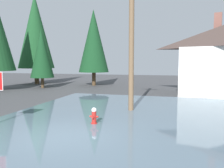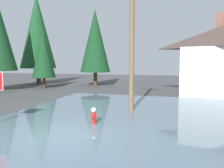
% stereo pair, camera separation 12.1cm
% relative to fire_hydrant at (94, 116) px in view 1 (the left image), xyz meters
% --- Properties ---
extents(ground_plane, '(80.00, 80.00, 0.10)m').
position_rel_fire_hydrant_xyz_m(ground_plane, '(-0.45, -1.84, -0.42)').
color(ground_plane, '#424244').
extents(flood_puddle, '(11.64, 13.13, 0.06)m').
position_rel_fire_hydrant_xyz_m(flood_puddle, '(1.05, 2.01, -0.34)').
color(flood_puddle, slate).
rests_on(flood_puddle, ground).
extents(lane_stop_bar, '(3.28, 0.57, 0.01)m').
position_rel_fire_hydrant_xyz_m(lane_stop_bar, '(0.30, -3.46, -0.37)').
color(lane_stop_bar, silver).
rests_on(lane_stop_bar, ground).
extents(fire_hydrant, '(0.38, 0.32, 0.75)m').
position_rel_fire_hydrant_xyz_m(fire_hydrant, '(0.00, 0.00, 0.00)').
color(fire_hydrant, '#AD231E').
rests_on(fire_hydrant, ground).
extents(utility_pole, '(1.60, 0.28, 7.91)m').
position_rel_fire_hydrant_xyz_m(utility_pole, '(1.01, 3.11, 3.76)').
color(utility_pole, brown).
rests_on(utility_pole, ground).
extents(pine_tree_tall_left, '(2.40, 2.40, 6.01)m').
position_rel_fire_hydrant_xyz_m(pine_tree_tall_left, '(-9.93, 11.80, 3.16)').
color(pine_tree_tall_left, '#4C3823').
rests_on(pine_tree_tall_left, ground).
extents(pine_tree_mid_left, '(3.43, 3.43, 8.58)m').
position_rel_fire_hydrant_xyz_m(pine_tree_mid_left, '(-5.65, 15.61, 4.68)').
color(pine_tree_mid_left, '#4C3823').
rests_on(pine_tree_mid_left, ground).
extents(pine_tree_far_center, '(4.32, 4.32, 10.80)m').
position_rel_fire_hydrant_xyz_m(pine_tree_far_center, '(-13.09, 15.54, 5.99)').
color(pine_tree_far_center, '#4C3823').
rests_on(pine_tree_far_center, ground).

